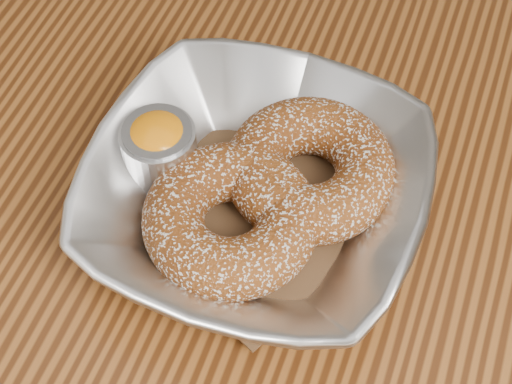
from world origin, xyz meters
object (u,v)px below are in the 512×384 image
(donut_back, at_px, (310,169))
(serving_bowl, at_px, (256,194))
(ramekin, at_px, (160,150))
(table, at_px, (303,306))
(donut_front, at_px, (231,219))

(donut_back, bearing_deg, serving_bowl, -132.22)
(serving_bowl, xyz_separation_m, ramekin, (-0.07, 0.01, 0.01))
(table, distance_m, serving_bowl, 0.13)
(serving_bowl, xyz_separation_m, donut_front, (-0.01, -0.02, 0.00))
(donut_front, bearing_deg, ramekin, 153.89)
(table, bearing_deg, donut_front, -157.68)
(serving_bowl, bearing_deg, donut_back, 47.78)
(table, bearing_deg, ramekin, 174.56)
(ramekin, bearing_deg, serving_bowl, -4.63)
(donut_back, bearing_deg, ramekin, -166.07)
(table, height_order, donut_front, donut_front)
(donut_front, xyz_separation_m, ramekin, (-0.06, 0.03, 0.01))
(table, height_order, donut_back, donut_back)
(serving_bowl, relative_size, ramekin, 4.08)
(donut_back, height_order, ramekin, ramekin)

